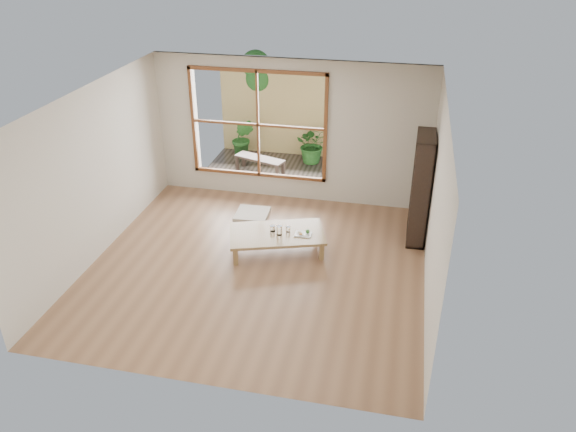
% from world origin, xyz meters
% --- Properties ---
extents(ground, '(5.00, 5.00, 0.00)m').
position_xyz_m(ground, '(0.00, 0.00, 0.00)').
color(ground, '#9C714E').
rests_on(ground, ground).
extents(low_table, '(1.66, 1.25, 0.32)m').
position_xyz_m(low_table, '(0.19, 0.52, 0.28)').
color(low_table, '#957548').
rests_on(low_table, ground).
extents(floor_cushion, '(0.59, 0.59, 0.08)m').
position_xyz_m(floor_cushion, '(-0.50, 1.52, 0.04)').
color(floor_cushion, beige).
rests_on(floor_cushion, ground).
extents(bookshelf, '(0.29, 0.80, 1.79)m').
position_xyz_m(bookshelf, '(2.34, 1.41, 0.89)').
color(bookshelf, '#2D2119').
rests_on(bookshelf, ground).
extents(glass_tall, '(0.08, 0.08, 0.16)m').
position_xyz_m(glass_tall, '(0.24, 0.46, 0.40)').
color(glass_tall, silver).
rests_on(glass_tall, low_table).
extents(glass_mid, '(0.06, 0.06, 0.09)m').
position_xyz_m(glass_mid, '(0.35, 0.58, 0.37)').
color(glass_mid, silver).
rests_on(glass_mid, low_table).
extents(glass_short, '(0.08, 0.08, 0.10)m').
position_xyz_m(glass_short, '(0.11, 0.54, 0.37)').
color(glass_short, silver).
rests_on(glass_short, low_table).
extents(glass_small, '(0.07, 0.07, 0.08)m').
position_xyz_m(glass_small, '(0.10, 0.58, 0.36)').
color(glass_small, silver).
rests_on(glass_small, low_table).
extents(food_tray, '(0.26, 0.19, 0.08)m').
position_xyz_m(food_tray, '(0.62, 0.55, 0.34)').
color(food_tray, white).
rests_on(food_tray, low_table).
extents(deck, '(2.80, 2.00, 0.05)m').
position_xyz_m(deck, '(-0.60, 3.56, 0.00)').
color(deck, '#3E342D').
rests_on(deck, ground).
extents(garden_bench, '(1.10, 0.63, 0.34)m').
position_xyz_m(garden_bench, '(-0.84, 3.36, 0.30)').
color(garden_bench, '#2D2119').
rests_on(garden_bench, deck).
extents(bamboo_fence, '(2.80, 0.06, 1.80)m').
position_xyz_m(bamboo_fence, '(-0.60, 4.56, 0.90)').
color(bamboo_fence, tan).
rests_on(bamboo_fence, ground).
extents(shrub_right, '(0.90, 0.84, 0.82)m').
position_xyz_m(shrub_right, '(0.12, 4.16, 0.43)').
color(shrub_right, '#275C22').
rests_on(shrub_right, deck).
extents(shrub_left, '(0.49, 0.39, 0.89)m').
position_xyz_m(shrub_left, '(-1.41, 4.11, 0.47)').
color(shrub_left, '#275C22').
rests_on(shrub_left, deck).
extents(garden_tree, '(1.04, 0.85, 2.22)m').
position_xyz_m(garden_tree, '(-1.28, 4.86, 1.63)').
color(garden_tree, '#4C3D2D').
rests_on(garden_tree, ground).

